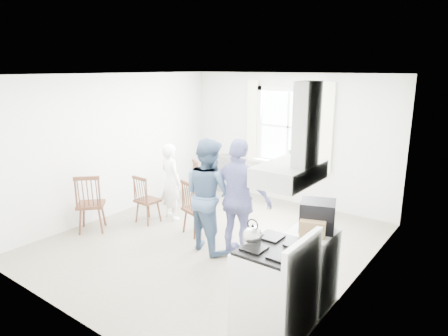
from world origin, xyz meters
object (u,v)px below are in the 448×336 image
Objects in this scene: stereo_stack at (318,215)px; person_left at (171,182)px; windsor_chair_a at (143,195)px; person_right at (239,199)px; gas_stove at (275,289)px; person_mid at (209,195)px; windsor_chair_b at (191,202)px; low_cabinet at (310,267)px; windsor_chair_c at (89,198)px.

person_left reaches higher than stereo_stack.
person_left is (0.21, 0.48, 0.16)m from windsor_chair_a.
gas_stove is at bearing 133.84° from person_right.
person_mid is at bearing 2.65° from person_right.
stereo_stack is 3.36m from person_left.
windsor_chair_b is 0.54× the size of person_mid.
windsor_chair_b is 0.53× the size of person_right.
person_left is at bearing 151.38° from gas_stove.
windsor_chair_b is at bearing 164.78° from low_cabinet.
stereo_stack is at bearing -7.44° from windsor_chair_a.
person_mid is at bearing -3.31° from windsor_chair_a.
person_mid is (-1.78, 1.14, 0.37)m from gas_stove.
gas_stove reaches higher than windsor_chair_c.
gas_stove is 3.76m from windsor_chair_c.
person_mid is at bearing 169.19° from stereo_stack.
windsor_chair_c is (-3.80, -0.29, 0.17)m from low_cabinet.
windsor_chair_a is (-3.43, 0.45, -0.54)m from stereo_stack.
person_mid is (-1.85, 0.44, 0.41)m from low_cabinet.
windsor_chair_b reaches higher than windsor_chair_a.
person_right reaches higher than person_mid.
person_mid is at bearing 166.78° from low_cabinet.
windsor_chair_b is (1.01, 0.13, 0.03)m from windsor_chair_a.
stereo_stack is 1.92m from person_mid.
person_left is (-3.21, 0.93, -0.37)m from stereo_stack.
stereo_stack is at bearing -13.37° from windsor_chair_b.
windsor_chair_b is at bearing 7.12° from windsor_chair_a.
windsor_chair_c is 2.09m from person_mid.
windsor_chair_b is 0.67× the size of person_left.
windsor_chair_b is at bearing 166.63° from stereo_stack.
stereo_stack is 0.27× the size of person_right.
windsor_chair_b is (-2.40, 0.65, 0.12)m from low_cabinet.
person_right is (1.85, -0.52, 0.18)m from person_left.
low_cabinet is 0.63m from stereo_stack.
stereo_stack is 0.28× the size of person_mid.
gas_stove is at bearing 160.75° from person_mid.
low_cabinet is 3.36m from person_left.
person_left reaches higher than windsor_chair_c.
windsor_chair_c is (-0.40, -0.82, 0.08)m from windsor_chair_a.
person_left is at bearing 162.54° from low_cabinet.
windsor_chair_a is at bearing 159.84° from gas_stove.
stereo_stack reaches higher than windsor_chair_a.
person_right is at bearing 163.25° from stereo_stack.
gas_stove is 0.98m from stereo_stack.
person_left is at bearing -18.71° from person_right.
gas_stove is 0.64× the size of person_right.
windsor_chair_b is at bearing -11.98° from person_right.
low_cabinet is 3.82m from windsor_chair_c.
gas_stove is 2.69m from windsor_chair_b.
windsor_chair_a is (-3.41, 0.53, 0.09)m from low_cabinet.
person_mid is at bearing 147.53° from gas_stove.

